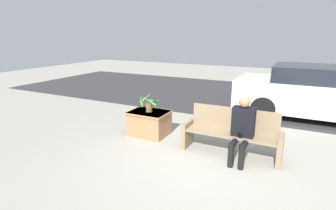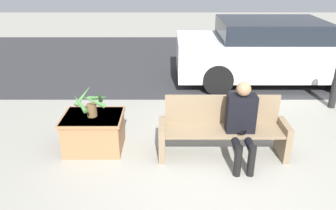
{
  "view_description": "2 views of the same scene",
  "coord_description": "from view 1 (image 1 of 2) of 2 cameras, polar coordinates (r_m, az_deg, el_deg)",
  "views": [
    {
      "loc": [
        1.24,
        -4.15,
        2.26
      ],
      "look_at": [
        -1.14,
        0.59,
        0.82
      ],
      "focal_mm": 28.0,
      "sensor_mm": 36.0,
      "label": 1
    },
    {
      "loc": [
        -0.59,
        -3.61,
        2.68
      ],
      "look_at": [
        -0.6,
        0.9,
        0.67
      ],
      "focal_mm": 35.0,
      "sensor_mm": 36.0,
      "label": 2
    }
  ],
  "objects": [
    {
      "name": "ground_plane",
      "position": [
        4.88,
        9.13,
        -12.6
      ],
      "size": [
        30.0,
        30.0,
        0.0
      ],
      "primitive_type": "plane",
      "color": "gray"
    },
    {
      "name": "bench",
      "position": [
        5.22,
        13.67,
        -5.93
      ],
      "size": [
        1.87,
        0.49,
        0.88
      ],
      "color": "#7A664C",
      "rests_on": "ground_plane"
    },
    {
      "name": "road_surface",
      "position": [
        10.16,
        19.0,
        1.5
      ],
      "size": [
        20.0,
        6.0,
        0.01
      ],
      "primitive_type": "cube",
      "color": "#2D2D30",
      "rests_on": "ground_plane"
    },
    {
      "name": "potted_plant",
      "position": [
        5.92,
        -4.15,
        0.56
      ],
      "size": [
        0.53,
        0.54,
        0.47
      ],
      "color": "brown",
      "rests_on": "planter_box"
    },
    {
      "name": "parked_car",
      "position": [
        8.21,
        30.46,
        2.28
      ],
      "size": [
        4.48,
        1.98,
        1.44
      ],
      "color": "silver",
      "rests_on": "ground_plane"
    },
    {
      "name": "planter_box",
      "position": [
        6.06,
        -4.1,
        -3.77
      ],
      "size": [
        0.9,
        0.7,
        0.56
      ],
      "color": "#936642",
      "rests_on": "ground_plane"
    },
    {
      "name": "person_seated",
      "position": [
        4.92,
        15.83,
        -4.6
      ],
      "size": [
        0.4,
        0.62,
        1.19
      ],
      "color": "black",
      "rests_on": "ground_plane"
    }
  ]
}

